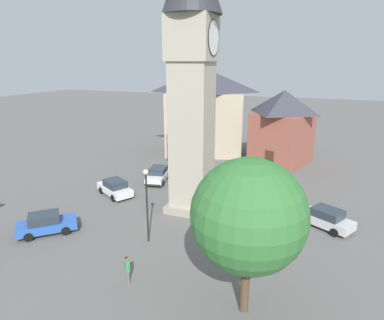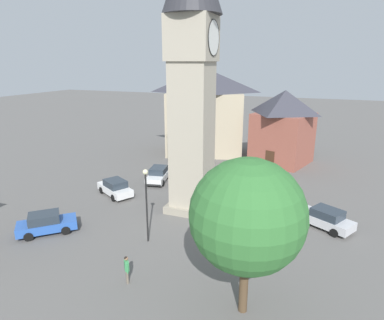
{
  "view_description": "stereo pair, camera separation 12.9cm",
  "coord_description": "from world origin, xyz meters",
  "views": [
    {
      "loc": [
        -24.48,
        -9.48,
        12.06
      ],
      "look_at": [
        0.0,
        0.0,
        4.35
      ],
      "focal_mm": 31.19,
      "sensor_mm": 36.0,
      "label": 1
    },
    {
      "loc": [
        -24.43,
        -9.6,
        12.06
      ],
      "look_at": [
        0.0,
        0.0,
        4.35
      ],
      "focal_mm": 31.19,
      "sensor_mm": 36.0,
      "label": 2
    }
  ],
  "objects": [
    {
      "name": "road_sign",
      "position": [
        4.41,
        -6.73,
        1.9
      ],
      "size": [
        0.6,
        0.07,
        2.8
      ],
      "color": "gray",
      "rests_on": "ground"
    },
    {
      "name": "clock_tower",
      "position": [
        0.0,
        0.0,
        12.85
      ],
      "size": [
        4.48,
        4.48,
        21.97
      ],
      "color": "gray",
      "rests_on": "ground"
    },
    {
      "name": "car_black_far",
      "position": [
        -7.8,
        8.39,
        0.76
      ],
      "size": [
        4.06,
        4.16,
        1.53
      ],
      "color": "#2D5BB7",
      "rests_on": "ground"
    },
    {
      "name": "car_silver_kerb",
      "position": [
        6.41,
        -0.06,
        0.76
      ],
      "size": [
        4.45,
        2.87,
        1.53
      ],
      "color": "#236B38",
      "rests_on": "ground"
    },
    {
      "name": "ground_plane",
      "position": [
        0.0,
        0.0,
        0.0
      ],
      "size": [
        200.0,
        200.0,
        0.0
      ],
      "primitive_type": "plane",
      "color": "#605E5B"
    },
    {
      "name": "building_shop_left",
      "position": [
        17.95,
        5.17,
        5.78
      ],
      "size": [
        9.77,
        11.97,
        11.33
      ],
      "color": "tan",
      "rests_on": "ground"
    },
    {
      "name": "tree",
      "position": [
        -10.43,
        -6.85,
        5.24
      ],
      "size": [
        5.47,
        5.47,
        7.99
      ],
      "color": "brown",
      "rests_on": "ground"
    },
    {
      "name": "pedestrian",
      "position": [
        -10.66,
        -0.24,
        1.01
      ],
      "size": [
        0.43,
        0.41,
        1.69
      ],
      "color": "#706656",
      "rests_on": "ground"
    },
    {
      "name": "car_red_corner",
      "position": [
        0.16,
        7.83,
        0.76
      ],
      "size": [
        3.47,
        4.43,
        1.53
      ],
      "color": "white",
      "rests_on": "ground"
    },
    {
      "name": "car_blue_kerb",
      "position": [
        5.03,
        5.76,
        0.76
      ],
      "size": [
        4.38,
        2.49,
        1.53
      ],
      "color": "white",
      "rests_on": "ground"
    },
    {
      "name": "car_white_side",
      "position": [
        0.53,
        -10.62,
        0.76
      ],
      "size": [
        3.49,
        4.43,
        1.53
      ],
      "color": "silver",
      "rests_on": "ground"
    },
    {
      "name": "lamp_post",
      "position": [
        -6.16,
        0.89,
        3.51
      ],
      "size": [
        0.36,
        0.36,
        5.29
      ],
      "color": "black",
      "rests_on": "ground"
    },
    {
      "name": "building_corner_back",
      "position": [
        16.95,
        -5.27,
        4.54
      ],
      "size": [
        8.09,
        8.04,
        8.9
      ],
      "color": "#995142",
      "rests_on": "ground"
    }
  ]
}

